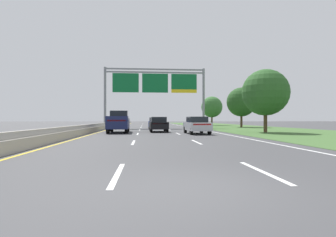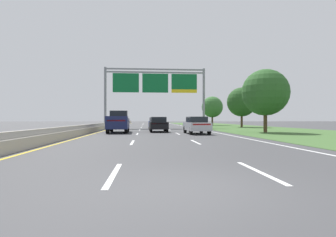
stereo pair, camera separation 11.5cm
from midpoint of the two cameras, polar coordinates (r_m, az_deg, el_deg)
The scene contains 12 objects.
ground_plane at distance 40.28m, azimuth -3.05°, elevation -2.03°, with size 220.00×220.00×0.00m, color #3D3D3F.
lane_striping at distance 39.82m, azimuth -3.03°, elevation -2.05°, with size 11.96×106.00×0.01m.
grass_verge_right at distance 42.99m, azimuth 15.89°, elevation -1.89°, with size 14.00×110.00×0.02m, color #3D602D.
median_barrier_concrete at distance 40.63m, azimuth -12.40°, elevation -1.52°, with size 0.60×110.00×0.85m.
overhead_sign_gantry at distance 40.55m, azimuth -2.62°, elevation 6.99°, with size 15.06×0.42×9.00m.
pickup_truck_navy at distance 27.53m, azimuth -10.28°, elevation -0.69°, with size 2.14×5.45×2.20m.
car_black_centre_lane_sedan at distance 28.63m, azimuth -1.95°, elevation -1.19°, with size 1.88×4.42×1.57m.
car_silver_right_lane_sedan at distance 24.87m, azimuth 6.15°, elevation -1.35°, with size 1.91×4.44×1.57m.
car_blue_centre_lane_sedan at distance 38.29m, azimuth -2.62°, elevation -0.91°, with size 1.93×4.44×1.57m.
roadside_tree_near at distance 28.98m, azimuth 19.93°, elevation 5.17°, with size 4.66×4.66×6.36m.
roadside_tree_mid at distance 46.00m, azimuth 15.34°, elevation 3.37°, with size 4.78×4.78×6.54m.
roadside_tree_far at distance 58.06m, azimuth 9.37°, elevation 2.41°, with size 4.45×4.45×6.13m.
Camera 2 is at (-1.05, -5.25, 1.36)m, focal length 28.92 mm.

